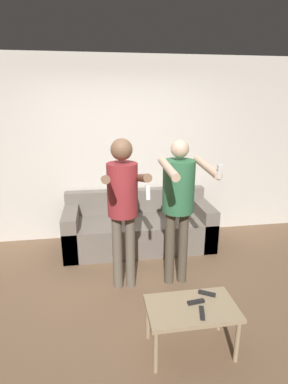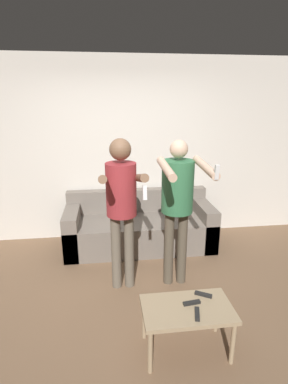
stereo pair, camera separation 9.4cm
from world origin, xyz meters
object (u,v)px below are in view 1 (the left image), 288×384
at_px(person_standing_left, 123,199).
at_px(remote_near, 202,313).
at_px(remote_mid, 196,302).
at_px(remote_far, 207,293).
at_px(person_standing_right, 179,196).
at_px(couch, 139,228).
at_px(coffee_table, 192,312).

distance_m(person_standing_left, remote_near, 1.37).
relative_size(person_standing_left, remote_mid, 11.22).
xyz_separation_m(person_standing_left, remote_far, (0.66, -0.86, -0.63)).
relative_size(person_standing_left, remote_far, 11.65).
bearing_deg(person_standing_right, couch, 106.69).
height_order(couch, remote_mid, couch).
bearing_deg(couch, coffee_table, -85.06).
height_order(person_standing_right, remote_mid, person_standing_right).
bearing_deg(remote_mid, person_standing_left, 118.82).
xyz_separation_m(person_standing_left, remote_mid, (0.53, -0.96, -0.63)).
height_order(couch, coffee_table, couch).
bearing_deg(remote_far, remote_mid, -144.15).
distance_m(coffee_table, remote_near, 0.13).
bearing_deg(coffee_table, person_standing_left, 115.76).
xyz_separation_m(couch, person_standing_left, (-0.31, -1.02, 0.81)).
bearing_deg(remote_far, person_standing_left, 127.45).
xyz_separation_m(remote_near, remote_mid, (-0.00, 0.14, 0.00)).
relative_size(person_standing_right, remote_near, 10.99).
bearing_deg(remote_mid, couch, 96.38).
distance_m(remote_mid, remote_far, 0.16).
bearing_deg(coffee_table, remote_near, -63.08).
bearing_deg(couch, remote_mid, -83.62).
distance_m(couch, coffee_table, 2.02).
relative_size(couch, remote_mid, 13.84).
distance_m(person_standing_left, remote_far, 1.26).
xyz_separation_m(person_standing_right, remote_near, (-0.08, -1.09, -0.64)).
xyz_separation_m(person_standing_right, coffee_table, (-0.13, -0.99, -0.70)).
bearing_deg(person_standing_right, person_standing_left, 179.62).
height_order(couch, remote_far, couch).
bearing_deg(person_standing_left, person_standing_right, -0.38).
height_order(person_standing_left, person_standing_right, person_standing_left).
relative_size(couch, coffee_table, 2.80).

